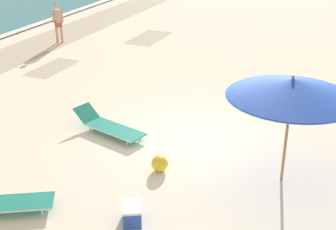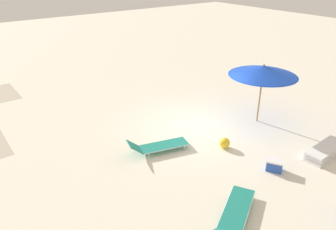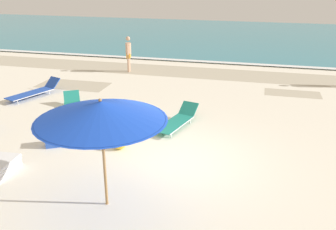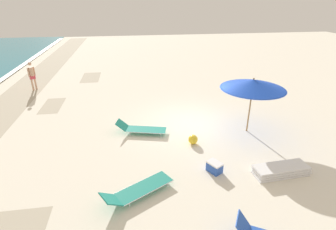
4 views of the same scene
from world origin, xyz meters
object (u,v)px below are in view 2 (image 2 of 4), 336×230
beach_ball (225,143)px  sun_lounger_beside_umbrella (235,213)px  cooler_box (275,165)px  sun_lounger_near_water_left (158,146)px  beach_umbrella (263,71)px  lounger_stack (326,151)px

beach_ball → sun_lounger_beside_umbrella: bearing=138.9°
sun_lounger_beside_umbrella → cooler_box: size_ratio=3.67×
sun_lounger_near_water_left → beach_ball: size_ratio=5.77×
sun_lounger_near_water_left → beach_umbrella: bearing=-81.7°
sun_lounger_near_water_left → beach_ball: bearing=-106.6°
lounger_stack → sun_lounger_beside_umbrella: size_ratio=0.85×
sun_lounger_beside_umbrella → sun_lounger_near_water_left: sun_lounger_near_water_left is taller
beach_ball → cooler_box: bearing=-171.7°
lounger_stack → sun_lounger_near_water_left: (3.60, 4.45, 0.05)m
sun_lounger_near_water_left → beach_ball: (-1.22, -2.02, -0.02)m
cooler_box → sun_lounger_beside_umbrella: bearing=76.2°
lounger_stack → beach_ball: 3.41m
sun_lounger_beside_umbrella → cooler_box: (0.76, -2.61, -0.02)m
beach_umbrella → cooler_box: 4.03m
lounger_stack → cooler_box: cooler_box is taller
sun_lounger_near_water_left → cooler_box: 3.88m
beach_umbrella → sun_lounger_near_water_left: bearing=83.7°
beach_ball → sun_lounger_near_water_left: bearing=58.8°
lounger_stack → beach_ball: bearing=42.1°
beach_umbrella → sun_lounger_near_water_left: 5.04m
sun_lounger_near_water_left → cooler_box: (-3.13, -2.29, -0.02)m
beach_ball → lounger_stack: bearing=-134.4°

